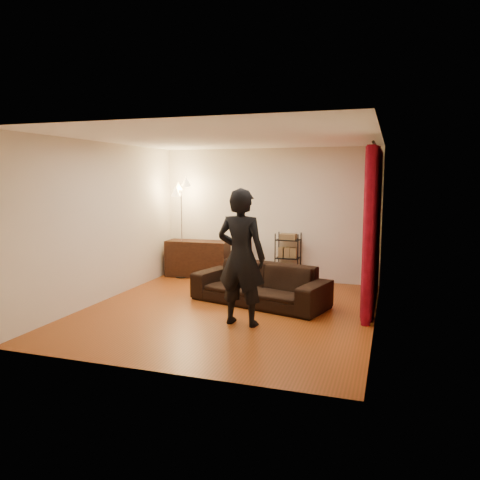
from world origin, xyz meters
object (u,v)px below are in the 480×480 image
(floor_lamp, at_px, (182,230))
(wire_shelf, at_px, (288,258))
(person, at_px, (241,257))
(sofa, at_px, (260,284))
(storage_boxes, at_px, (244,258))
(media_cabinet, at_px, (198,259))

(floor_lamp, bearing_deg, wire_shelf, 5.28)
(person, distance_m, floor_lamp, 3.47)
(sofa, bearing_deg, wire_shelf, 102.29)
(storage_boxes, height_order, floor_lamp, floor_lamp)
(storage_boxes, bearing_deg, person, -73.03)
(sofa, xyz_separation_m, floor_lamp, (-2.14, 1.52, 0.68))
(storage_boxes, distance_m, floor_lamp, 1.44)
(media_cabinet, bearing_deg, storage_boxes, 2.15)
(person, distance_m, storage_boxes, 3.11)
(media_cabinet, bearing_deg, sofa, -44.99)
(sofa, xyz_separation_m, storage_boxes, (-0.84, 1.76, 0.10))
(wire_shelf, xyz_separation_m, floor_lamp, (-2.24, -0.21, 0.51))
(person, bearing_deg, media_cabinet, -51.16)
(sofa, relative_size, floor_lamp, 1.13)
(sofa, xyz_separation_m, wire_shelf, (0.11, 1.73, 0.17))
(floor_lamp, bearing_deg, storage_boxes, 10.57)
(wire_shelf, bearing_deg, media_cabinet, -172.05)
(media_cabinet, bearing_deg, wire_shelf, -1.22)
(media_cabinet, distance_m, storage_boxes, 1.01)
(media_cabinet, relative_size, storage_boxes, 1.52)
(storage_boxes, height_order, wire_shelf, wire_shelf)
(wire_shelf, distance_m, floor_lamp, 2.31)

